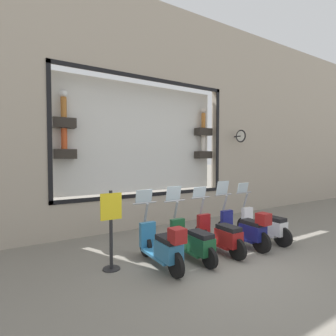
% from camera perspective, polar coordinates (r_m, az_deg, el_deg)
% --- Properties ---
extents(ground_plane, '(120.00, 120.00, 0.00)m').
position_cam_1_polar(ground_plane, '(6.32, 11.06, -19.36)').
color(ground_plane, gray).
extents(building_facade, '(1.17, 36.00, 7.52)m').
position_cam_1_polar(building_facade, '(8.98, -4.84, 11.90)').
color(building_facade, '#ADA08E').
rests_on(building_facade, ground_plane).
extents(scooter_white_0, '(1.80, 0.61, 1.56)m').
position_cam_1_polar(scooter_white_0, '(7.91, 20.39, -11.69)').
color(scooter_white_0, black).
rests_on(scooter_white_0, ground_plane).
extents(scooter_navy_1, '(1.80, 0.60, 1.66)m').
position_cam_1_polar(scooter_navy_1, '(7.24, 16.59, -12.57)').
color(scooter_navy_1, black).
rests_on(scooter_navy_1, ground_plane).
extents(scooter_red_2, '(1.80, 0.60, 1.54)m').
position_cam_1_polar(scooter_red_2, '(6.72, 11.34, -14.18)').
color(scooter_red_2, black).
rests_on(scooter_red_2, ground_plane).
extents(scooter_green_3, '(1.79, 0.60, 1.61)m').
position_cam_1_polar(scooter_green_3, '(6.21, 5.49, -15.64)').
color(scooter_green_3, black).
rests_on(scooter_green_3, ground_plane).
extents(scooter_teal_4, '(1.80, 0.60, 1.57)m').
position_cam_1_polar(scooter_teal_4, '(5.70, -1.12, -16.67)').
color(scooter_teal_4, black).
rests_on(scooter_teal_4, ground_plane).
extents(shop_sign_post, '(0.36, 0.45, 1.65)m').
position_cam_1_polar(shop_sign_post, '(5.66, -12.28, -12.48)').
color(shop_sign_post, '#232326').
rests_on(shop_sign_post, ground_plane).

